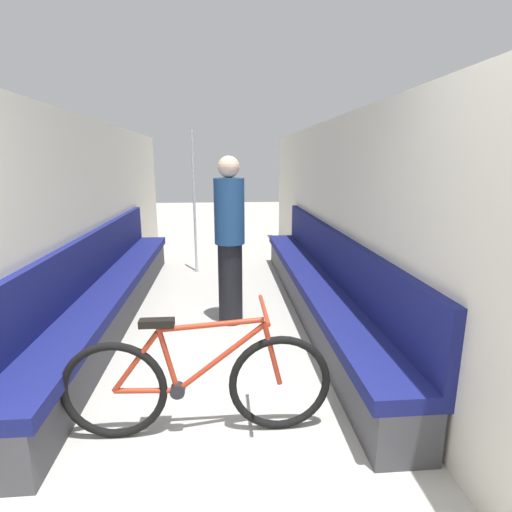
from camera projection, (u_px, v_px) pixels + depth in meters
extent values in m
cube|color=beige|center=(77.00, 224.00, 3.91)|extent=(0.10, 8.87, 2.09)
cube|color=beige|center=(344.00, 220.00, 4.13)|extent=(0.10, 8.87, 2.09)
cube|color=#3D3D42|center=(115.00, 304.00, 4.22)|extent=(0.37, 4.67, 0.34)
cube|color=navy|center=(113.00, 284.00, 4.17)|extent=(0.44, 4.67, 0.10)
cube|color=navy|center=(92.00, 257.00, 4.09)|extent=(0.07, 4.67, 0.49)
cube|color=#3D3D42|center=(314.00, 298.00, 4.40)|extent=(0.37, 4.67, 0.34)
cube|color=navy|center=(314.00, 279.00, 4.34)|extent=(0.44, 4.67, 0.10)
cube|color=navy|center=(332.00, 252.00, 4.29)|extent=(0.07, 4.67, 0.49)
torus|color=black|center=(114.00, 391.00, 2.37)|extent=(0.63, 0.05, 0.63)
torus|color=black|center=(280.00, 383.00, 2.45)|extent=(0.63, 0.05, 0.63)
cylinder|color=#9E2D19|center=(146.00, 391.00, 2.39)|extent=(0.37, 0.03, 0.05)
cylinder|color=#9E2D19|center=(135.00, 362.00, 2.34)|extent=(0.30, 0.03, 0.38)
cylinder|color=#9E2D19|center=(167.00, 357.00, 2.35)|extent=(0.13, 0.03, 0.45)
cylinder|color=#9E2D19|center=(220.00, 358.00, 2.38)|extent=(0.54, 0.03, 0.43)
cylinder|color=#9E2D19|center=(211.00, 325.00, 2.32)|extent=(0.62, 0.03, 0.07)
cylinder|color=#9E2D19|center=(272.00, 353.00, 2.40)|extent=(0.13, 0.03, 0.41)
cylinder|color=black|center=(178.00, 390.00, 2.41)|extent=(0.09, 0.06, 0.09)
cube|color=black|center=(157.00, 323.00, 2.29)|extent=(0.20, 0.07, 0.04)
cylinder|color=#9E2D19|center=(264.00, 309.00, 2.33)|extent=(0.02, 0.46, 0.02)
cylinder|color=gray|center=(197.00, 271.00, 6.10)|extent=(0.08, 0.08, 0.01)
cylinder|color=silver|center=(194.00, 203.00, 5.86)|extent=(0.04, 0.04, 2.07)
cylinder|color=black|center=(230.00, 283.00, 4.09)|extent=(0.25, 0.25, 0.84)
cylinder|color=navy|center=(229.00, 211.00, 3.92)|extent=(0.30, 0.30, 0.64)
sphere|color=beige|center=(229.00, 167.00, 3.82)|extent=(0.21, 0.21, 0.21)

